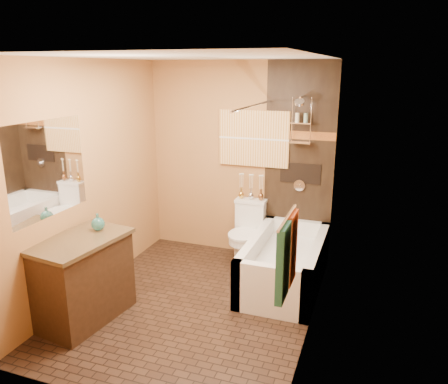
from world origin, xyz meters
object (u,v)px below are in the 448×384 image
at_px(vanity, 82,279).
at_px(sunset_painting, 254,139).
at_px(bathtub, 285,267).
at_px(toilet, 247,232).

bearing_deg(vanity, sunset_painting, 69.02).
height_order(bathtub, vanity, vanity).
bearing_deg(bathtub, vanity, -141.99).
distance_m(sunset_painting, vanity, 2.61).
bearing_deg(sunset_painting, toilet, -90.00).
bearing_deg(toilet, sunset_painting, 88.91).
distance_m(toilet, vanity, 2.13).
distance_m(bathtub, toilet, 0.78).
xyz_separation_m(sunset_painting, bathtub, (0.60, -0.73, -1.33)).
height_order(bathtub, toilet, toilet).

